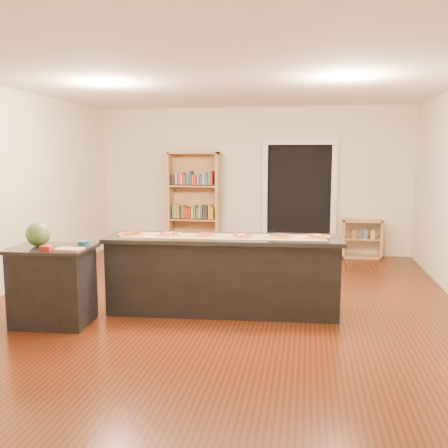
% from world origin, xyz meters
% --- Properties ---
extents(room, '(6.00, 7.00, 2.80)m').
position_xyz_m(room, '(0.00, 0.00, 1.40)').
color(room, beige).
rests_on(room, ground).
extents(doorway, '(1.40, 0.09, 2.21)m').
position_xyz_m(doorway, '(0.90, 3.46, 1.20)').
color(doorway, black).
rests_on(doorway, room).
extents(kitchen_island, '(2.79, 0.76, 0.92)m').
position_xyz_m(kitchen_island, '(0.08, -0.33, 0.46)').
color(kitchen_island, black).
rests_on(kitchen_island, ground).
extents(side_counter, '(0.89, 0.65, 0.88)m').
position_xyz_m(side_counter, '(-1.72, -1.10, 0.44)').
color(side_counter, black).
rests_on(side_counter, ground).
extents(bookshelf, '(0.98, 0.35, 1.96)m').
position_xyz_m(bookshelf, '(-1.11, 3.28, 0.98)').
color(bookshelf, tan).
rests_on(bookshelf, ground).
extents(low_shelf, '(0.71, 0.31, 0.71)m').
position_xyz_m(low_shelf, '(2.07, 3.30, 0.36)').
color(low_shelf, tan).
rests_on(low_shelf, ground).
extents(waste_bin, '(0.26, 0.26, 0.38)m').
position_xyz_m(waste_bin, '(-0.43, 3.14, 0.19)').
color(waste_bin, '#5D8DD0').
rests_on(waste_bin, ground).
extents(kraft_paper, '(2.45, 0.59, 0.00)m').
position_xyz_m(kraft_paper, '(0.08, -0.34, 0.92)').
color(kraft_paper, olive).
rests_on(kraft_paper, kitchen_island).
extents(watermelon, '(0.27, 0.27, 0.27)m').
position_xyz_m(watermelon, '(-1.88, -1.07, 1.02)').
color(watermelon, '#144214').
rests_on(watermelon, side_counter).
extents(cutting_board, '(0.28, 0.19, 0.02)m').
position_xyz_m(cutting_board, '(-1.44, -1.24, 0.89)').
color(cutting_board, tan).
rests_on(cutting_board, side_counter).
extents(package_red, '(0.16, 0.13, 0.05)m').
position_xyz_m(package_red, '(-1.66, -1.29, 0.90)').
color(package_red, maroon).
rests_on(package_red, side_counter).
extents(package_teal, '(0.14, 0.14, 0.05)m').
position_xyz_m(package_teal, '(-1.40, -0.95, 0.91)').
color(package_teal, '#195966').
rests_on(package_teal, side_counter).
extents(pizza_a, '(0.31, 0.31, 0.02)m').
position_xyz_m(pizza_a, '(-1.03, -0.41, 0.93)').
color(pizza_a, tan).
rests_on(pizza_a, kitchen_island).
extents(pizza_b, '(0.30, 0.30, 0.02)m').
position_xyz_m(pizza_b, '(-0.59, -0.33, 0.93)').
color(pizza_b, tan).
rests_on(pizza_b, kitchen_island).
extents(pizza_c, '(0.26, 0.26, 0.02)m').
position_xyz_m(pizza_c, '(-0.15, -0.31, 0.93)').
color(pizza_c, tan).
rests_on(pizza_c, kitchen_island).
extents(pizza_d, '(0.29, 0.29, 0.02)m').
position_xyz_m(pizza_d, '(0.30, -0.30, 0.93)').
color(pizza_d, tan).
rests_on(pizza_d, kitchen_island).
extents(pizza_e, '(0.30, 0.30, 0.02)m').
position_xyz_m(pizza_e, '(0.74, -0.26, 0.93)').
color(pizza_e, tan).
rests_on(pizza_e, kitchen_island).
extents(pizza_f, '(0.32, 0.32, 0.02)m').
position_xyz_m(pizza_f, '(1.19, -0.22, 0.93)').
color(pizza_f, tan).
rests_on(pizza_f, kitchen_island).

